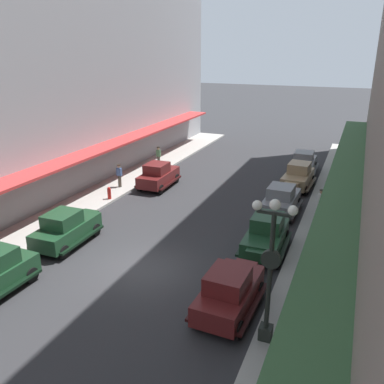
% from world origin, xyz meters
% --- Properties ---
extents(ground_plane, '(200.00, 200.00, 0.00)m').
position_xyz_m(ground_plane, '(0.00, 0.00, 0.00)').
color(ground_plane, '#2D2D30').
extents(sidewalk_left, '(3.00, 60.00, 0.15)m').
position_xyz_m(sidewalk_left, '(-7.50, 0.00, 0.07)').
color(sidewalk_left, '#A8A59E').
rests_on(sidewalk_left, ground).
extents(sidewalk_right, '(3.00, 60.00, 0.15)m').
position_xyz_m(sidewalk_right, '(7.50, 0.00, 0.07)').
color(sidewalk_right, '#A8A59E').
rests_on(sidewalk_right, ground).
extents(parked_car_1, '(2.22, 4.29, 1.84)m').
position_xyz_m(parked_car_1, '(4.62, 18.37, 0.94)').
color(parked_car_1, slate).
rests_on(parked_car_1, ground).
extents(parked_car_2, '(2.24, 4.30, 1.84)m').
position_xyz_m(parked_car_2, '(-4.82, 0.70, 0.94)').
color(parked_car_2, '#193D23').
rests_on(parked_car_2, ground).
extents(parked_car_3, '(2.22, 4.29, 1.84)m').
position_xyz_m(parked_car_3, '(4.86, 3.94, 0.94)').
color(parked_car_3, '#193D23').
rests_on(parked_car_3, ground).
extents(parked_car_4, '(2.23, 4.29, 1.84)m').
position_xyz_m(parked_car_4, '(4.69, -1.49, 0.94)').
color(parked_car_4, '#591919').
rests_on(parked_car_4, ground).
extents(parked_car_5, '(2.30, 4.32, 1.84)m').
position_xyz_m(parked_car_5, '(4.79, 14.46, 0.94)').
color(parked_car_5, '#997F5B').
rests_on(parked_car_5, ground).
extents(parked_car_6, '(2.22, 4.29, 1.84)m').
position_xyz_m(parked_car_6, '(4.60, 9.13, 0.94)').
color(parked_car_6, slate).
rests_on(parked_car_6, ground).
extents(parked_car_7, '(2.22, 4.29, 1.84)m').
position_xyz_m(parked_car_7, '(-4.66, 10.72, 0.94)').
color(parked_car_7, '#591919').
rests_on(parked_car_7, ground).
extents(lamp_post_with_clock, '(1.42, 0.44, 5.16)m').
position_xyz_m(lamp_post_with_clock, '(6.40, -2.67, 2.99)').
color(lamp_post_with_clock, black).
rests_on(lamp_post_with_clock, sidewalk_right).
extents(fire_hydrant, '(0.24, 0.24, 0.82)m').
position_xyz_m(fire_hydrant, '(-6.35, 6.88, 0.56)').
color(fire_hydrant, '#B21E19').
rests_on(fire_hydrant, sidewalk_left).
extents(pedestrian_0, '(0.36, 0.28, 1.67)m').
position_xyz_m(pedestrian_0, '(6.91, 9.24, 1.01)').
color(pedestrian_0, '#2D2D33').
rests_on(pedestrian_0, sidewalk_right).
extents(pedestrian_1, '(0.36, 0.28, 1.67)m').
position_xyz_m(pedestrian_1, '(7.66, 18.84, 1.01)').
color(pedestrian_1, slate).
rests_on(pedestrian_1, sidewalk_right).
extents(pedestrian_2, '(0.36, 0.28, 1.67)m').
position_xyz_m(pedestrian_2, '(-6.95, 15.22, 1.01)').
color(pedestrian_2, '#4C4238').
rests_on(pedestrian_2, sidewalk_left).
extents(pedestrian_3, '(0.36, 0.24, 1.64)m').
position_xyz_m(pedestrian_3, '(7.27, -0.93, 0.99)').
color(pedestrian_3, slate).
rests_on(pedestrian_3, sidewalk_right).
extents(pedestrian_4, '(0.36, 0.24, 1.64)m').
position_xyz_m(pedestrian_4, '(8.33, 16.49, 0.99)').
color(pedestrian_4, '#2D2D33').
rests_on(pedestrian_4, sidewalk_right).
extents(pedestrian_5, '(0.36, 0.28, 1.67)m').
position_xyz_m(pedestrian_5, '(-7.05, 9.28, 1.01)').
color(pedestrian_5, '#4C4238').
rests_on(pedestrian_5, sidewalk_left).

